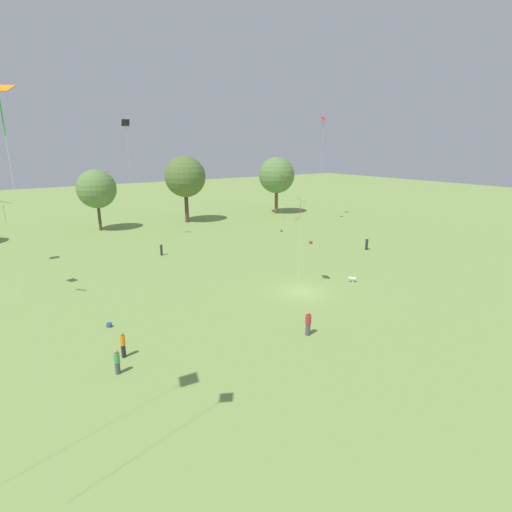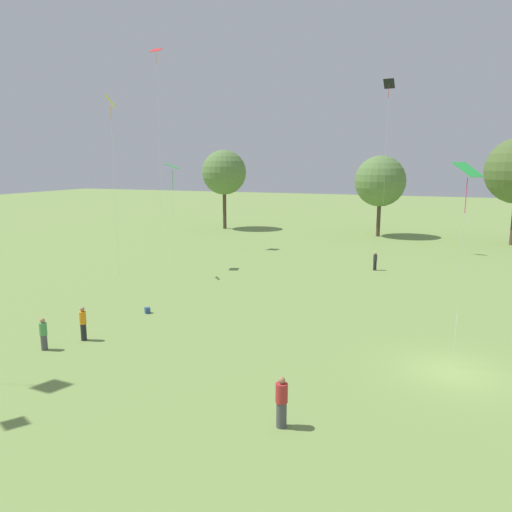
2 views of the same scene
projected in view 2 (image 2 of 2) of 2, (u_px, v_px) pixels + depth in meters
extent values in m
plane|color=#7A994C|center=(453.00, 372.00, 21.71)|extent=(240.00, 240.00, 0.00)
cylinder|color=brown|center=(225.00, 209.00, 68.24)|extent=(0.48, 0.48, 5.41)
sphere|color=#5B7F42|center=(224.00, 172.00, 67.33)|extent=(5.99, 5.99, 5.99)
cylinder|color=brown|center=(379.00, 218.00, 61.23)|extent=(0.47, 0.47, 4.44)
sphere|color=#5B7F42|center=(380.00, 181.00, 60.40)|extent=(6.14, 6.14, 6.14)
cylinder|color=#4C4C51|center=(44.00, 342.00, 24.22)|extent=(0.32, 0.32, 0.76)
cylinder|color=#4C9956|center=(43.00, 329.00, 24.10)|extent=(0.38, 0.38, 0.61)
sphere|color=#A87A56|center=(42.00, 321.00, 24.02)|extent=(0.24, 0.24, 0.24)
cylinder|color=#4C4C51|center=(281.00, 414.00, 17.13)|extent=(0.46, 0.46, 0.92)
cylinder|color=#B72D2D|center=(282.00, 393.00, 16.99)|extent=(0.54, 0.54, 0.67)
sphere|color=#A87A56|center=(282.00, 380.00, 16.90)|extent=(0.24, 0.24, 0.24)
cylinder|color=#232328|center=(84.00, 332.00, 25.52)|extent=(0.39, 0.39, 0.88)
cylinder|color=orange|center=(83.00, 318.00, 25.38)|extent=(0.46, 0.46, 0.65)
sphere|color=#A87A56|center=(82.00, 309.00, 25.30)|extent=(0.24, 0.24, 0.24)
cylinder|color=#232328|center=(375.00, 266.00, 42.16)|extent=(0.34, 0.34, 0.79)
cylinder|color=#333338|center=(375.00, 258.00, 42.03)|extent=(0.40, 0.40, 0.55)
sphere|color=tan|center=(375.00, 253.00, 41.96)|extent=(0.24, 0.24, 0.24)
cube|color=yellow|center=(110.00, 101.00, 37.62)|extent=(1.26, 1.33, 0.94)
cylinder|color=orange|center=(111.00, 113.00, 37.78)|extent=(0.04, 0.04, 1.05)
cylinder|color=silver|center=(115.00, 191.00, 38.87)|extent=(0.01, 0.01, 13.53)
cube|color=black|center=(389.00, 84.00, 47.22)|extent=(1.09, 0.75, 0.84)
cylinder|color=red|center=(389.00, 93.00, 47.37)|extent=(0.04, 0.04, 1.01)
cylinder|color=silver|center=(385.00, 171.00, 48.73)|extent=(0.01, 0.01, 16.33)
cube|color=red|center=(156.00, 50.00, 49.77)|extent=(1.15, 1.05, 0.50)
cylinder|color=orange|center=(156.00, 59.00, 49.93)|extent=(0.04, 0.04, 1.01)
cylinder|color=silver|center=(160.00, 152.00, 51.63)|extent=(0.01, 0.01, 20.03)
cube|color=green|center=(468.00, 170.00, 20.66)|extent=(1.33, 1.39, 0.61)
cylinder|color=#E54C99|center=(466.00, 195.00, 20.86)|extent=(0.04, 0.04, 1.48)
cylinder|color=silver|center=(460.00, 272.00, 21.46)|extent=(0.01, 0.01, 8.69)
cube|color=green|center=(172.00, 166.00, 41.52)|extent=(1.31, 1.35, 0.41)
cylinder|color=green|center=(173.00, 180.00, 41.74)|extent=(0.04, 0.04, 1.67)
cylinder|color=silver|center=(174.00, 218.00, 42.33)|extent=(0.01, 0.01, 8.68)
cube|color=#33518C|center=(147.00, 310.00, 30.17)|extent=(0.42, 0.42, 0.35)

